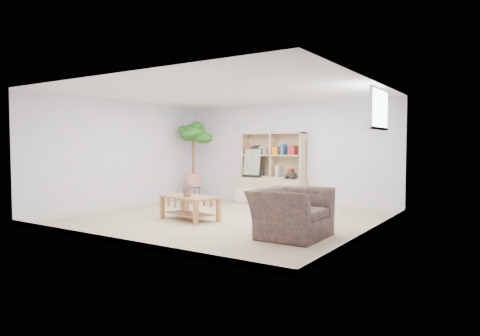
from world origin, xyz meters
The scene contains 14 objects.
floor centered at (0.00, 0.00, 0.00)m, with size 5.50×5.00×0.01m, color tan.
ceiling centered at (0.00, 0.00, 2.40)m, with size 5.50×5.00×0.01m, color white.
walls centered at (0.00, 0.00, 1.20)m, with size 5.51×5.01×2.40m.
baseboard centered at (0.00, 0.00, 0.05)m, with size 5.50×5.00×0.10m, color white, non-canonical shape.
window centered at (2.73, 0.60, 2.00)m, with size 0.10×0.98×0.68m, color white, non-canonical shape.
window_sill centered at (2.67, 0.60, 1.68)m, with size 0.14×1.00×0.04m, color white.
storage_unit centered at (-0.21, 2.24, 0.85)m, with size 1.70×0.57×1.70m, color tan, non-canonical shape.
poster centered at (-0.68, 2.18, 0.99)m, with size 0.51×0.12×0.70m, color yellow, non-canonical shape.
toy_truck centered at (0.36, 2.15, 0.72)m, with size 0.29×0.20×0.15m, color black, non-canonical shape.
coffee_table centered at (-0.49, -0.38, 0.23)m, with size 1.10×0.60×0.45m, color #B06F35, non-canonical shape.
table_plant centered at (-0.48, -0.45, 0.60)m, with size 0.27×0.23×0.30m, color #226628.
floor_tree centered at (-2.22, 1.83, 1.00)m, with size 0.74×0.74×2.01m, color #1E5614, non-canonical shape.
armchair centered at (1.77, -0.69, 0.42)m, with size 1.14×1.00×0.85m, color #151B33.
sill_plant centered at (2.67, 0.83, 1.81)m, with size 0.12×0.09×0.21m, color #1E5614.
Camera 1 is at (4.67, -6.53, 1.40)m, focal length 32.00 mm.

